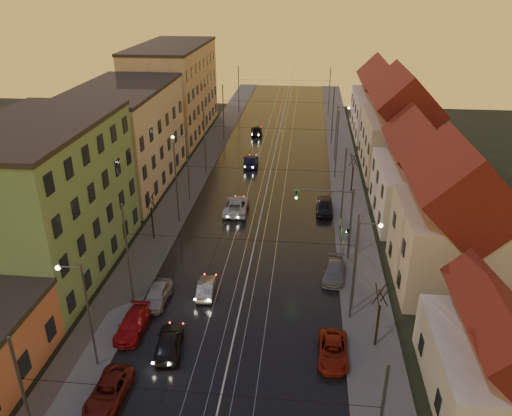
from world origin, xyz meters
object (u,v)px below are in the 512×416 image
(street_lamp_0, at_px, (83,306))
(street_lamp_3, at_px, (339,128))
(parked_left_2, at_px, (132,325))
(driving_car_1, at_px, (206,288))
(driving_car_3, at_px, (251,161))
(street_lamp_1, at_px, (360,258))
(parked_left_3, at_px, (157,295))
(parked_right_1, at_px, (334,271))
(parked_left_1, at_px, (109,391))
(street_lamp_2, at_px, (185,161))
(driving_car_4, at_px, (257,130))
(driving_car_0, at_px, (169,342))
(traffic_light_mast, at_px, (340,215))
(driving_car_2, at_px, (236,206))
(parked_right_0, at_px, (333,351))
(parked_right_2, at_px, (324,206))

(street_lamp_0, xyz_separation_m, street_lamp_3, (18.21, 44.00, 0.00))
(street_lamp_3, distance_m, parked_left_2, 43.79)
(driving_car_1, bearing_deg, driving_car_3, -94.79)
(street_lamp_1, xyz_separation_m, parked_left_3, (-15.93, -0.38, -4.18))
(parked_left_2, relative_size, parked_right_1, 1.00)
(street_lamp_0, relative_size, parked_left_1, 1.81)
(street_lamp_2, bearing_deg, driving_car_4, 78.92)
(driving_car_1, relative_size, parked_left_3, 0.90)
(parked_left_1, bearing_deg, driving_car_0, 63.53)
(driving_car_1, height_order, parked_left_2, parked_left_2)
(driving_car_4, distance_m, parked_left_1, 58.59)
(traffic_light_mast, bearing_deg, driving_car_0, -131.44)
(street_lamp_2, height_order, street_lamp_3, same)
(driving_car_1, xyz_separation_m, driving_car_2, (0.24, 16.17, 0.16))
(driving_car_4, bearing_deg, parked_left_3, 79.53)
(parked_left_3, bearing_deg, traffic_light_mast, 31.50)
(street_lamp_3, xyz_separation_m, driving_car_0, (-13.44, -41.97, -4.15))
(parked_right_0, bearing_deg, driving_car_0, -176.69)
(parked_left_1, xyz_separation_m, parked_right_0, (14.04, 5.19, -0.00))
(parked_right_1, bearing_deg, street_lamp_3, 93.75)
(parked_right_1, bearing_deg, street_lamp_1, -66.00)
(street_lamp_1, distance_m, parked_right_2, 18.75)
(street_lamp_0, distance_m, driving_car_4, 56.18)
(parked_right_0, bearing_deg, parked_left_1, -158.51)
(driving_car_3, distance_m, parked_left_2, 37.18)
(street_lamp_2, bearing_deg, driving_car_1, -72.29)
(parked_left_1, bearing_deg, driving_car_4, 88.69)
(traffic_light_mast, bearing_deg, street_lamp_1, -82.09)
(street_lamp_2, bearing_deg, parked_left_2, -86.45)
(driving_car_4, bearing_deg, parked_left_1, 80.12)
(driving_car_1, xyz_separation_m, parked_left_2, (-4.51, -5.41, 0.03))
(street_lamp_2, distance_m, driving_car_4, 28.59)
(street_lamp_0, distance_m, driving_car_1, 11.76)
(driving_car_1, height_order, driving_car_3, driving_car_3)
(street_lamp_3, bearing_deg, street_lamp_0, -112.48)
(parked_left_3, distance_m, parked_right_0, 14.88)
(street_lamp_3, height_order, parked_left_3, street_lamp_3)
(driving_car_2, xyz_separation_m, parked_left_3, (-3.98, -17.71, -0.07))
(driving_car_3, distance_m, parked_right_1, 29.78)
(street_lamp_0, xyz_separation_m, driving_car_4, (5.44, 55.76, -4.11))
(driving_car_3, xyz_separation_m, parked_left_1, (-3.98, -43.37, -0.11))
(street_lamp_0, relative_size, street_lamp_3, 1.00)
(driving_car_4, distance_m, parked_right_1, 44.44)
(driving_car_4, relative_size, parked_right_2, 1.01)
(driving_car_2, bearing_deg, parked_left_2, 75.87)
(parked_right_2, bearing_deg, driving_car_2, -174.88)
(street_lamp_0, height_order, parked_right_0, street_lamp_0)
(street_lamp_3, height_order, driving_car_1, street_lamp_3)
(traffic_light_mast, xyz_separation_m, driving_car_0, (-12.33, -13.96, -3.86))
(street_lamp_2, xyz_separation_m, driving_car_1, (6.02, -18.84, -4.27))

